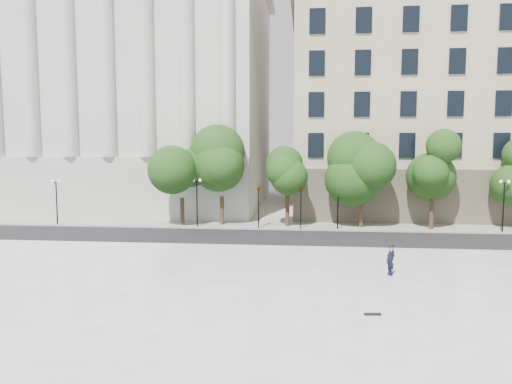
# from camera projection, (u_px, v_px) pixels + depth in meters

# --- Properties ---
(ground) EXTENTS (160.00, 160.00, 0.00)m
(ground) POSITION_uv_depth(u_px,v_px,m) (228.00, 329.00, 20.17)
(ground) COLOR #ADAAA3
(ground) RESTS_ON ground
(plaza) EXTENTS (44.00, 22.00, 0.45)m
(plaza) POSITION_uv_depth(u_px,v_px,m) (238.00, 300.00, 23.11)
(plaza) COLOR white
(plaza) RESTS_ON ground
(street) EXTENTS (60.00, 8.00, 0.02)m
(street) POSITION_uv_depth(u_px,v_px,m) (264.00, 240.00, 37.98)
(street) COLOR black
(street) RESTS_ON ground
(far_sidewalk) EXTENTS (60.00, 4.00, 0.12)m
(far_sidewalk) POSITION_uv_depth(u_px,v_px,m) (270.00, 226.00, 43.91)
(far_sidewalk) COLOR #A09F94
(far_sidewalk) RESTS_ON ground
(building_west) EXTENTS (31.50, 27.65, 25.60)m
(building_west) POSITION_uv_depth(u_px,v_px,m) (134.00, 94.00, 58.61)
(building_west) COLOR silver
(building_west) RESTS_ON ground
(building_east) EXTENTS (36.00, 26.15, 23.00)m
(building_east) POSITION_uv_depth(u_px,v_px,m) (458.00, 108.00, 55.58)
(building_east) COLOR #C3B495
(building_east) RESTS_ON ground
(traffic_light_west) EXTENTS (0.69, 1.92, 4.26)m
(traffic_light_west) POSITION_uv_depth(u_px,v_px,m) (259.00, 185.00, 41.92)
(traffic_light_west) COLOR black
(traffic_light_west) RESTS_ON ground
(traffic_light_east) EXTENTS (0.87, 1.65, 4.15)m
(traffic_light_east) POSITION_uv_depth(u_px,v_px,m) (301.00, 187.00, 41.59)
(traffic_light_east) COLOR black
(traffic_light_east) RESTS_ON ground
(person_lying) EXTENTS (1.51, 1.59, 0.44)m
(person_lying) POSITION_uv_depth(u_px,v_px,m) (390.00, 271.00, 26.40)
(person_lying) COLOR black
(person_lying) RESTS_ON plaza
(skateboard) EXTENTS (0.71, 0.25, 0.07)m
(skateboard) POSITION_uv_depth(u_px,v_px,m) (373.00, 314.00, 20.47)
(skateboard) COLOR black
(skateboard) RESTS_ON plaza
(street_trees) EXTENTS (32.03, 4.72, 8.16)m
(street_trees) POSITION_uv_depth(u_px,v_px,m) (323.00, 167.00, 42.63)
(street_trees) COLOR #382619
(street_trees) RESTS_ON ground
(lamp_posts) EXTENTS (38.84, 0.28, 4.37)m
(lamp_posts) POSITION_uv_depth(u_px,v_px,m) (270.00, 195.00, 42.21)
(lamp_posts) COLOR black
(lamp_posts) RESTS_ON ground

